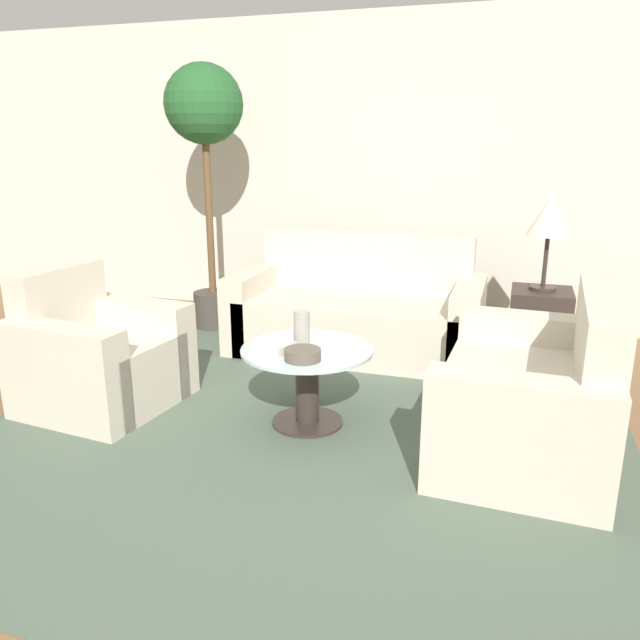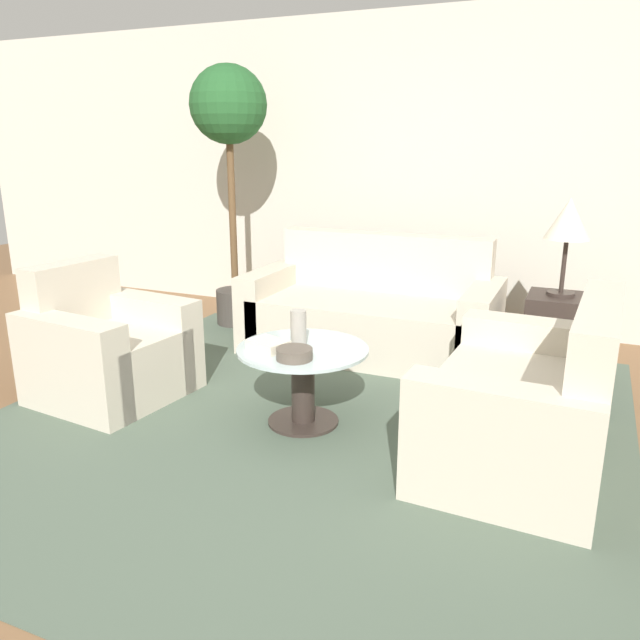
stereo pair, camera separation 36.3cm
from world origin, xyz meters
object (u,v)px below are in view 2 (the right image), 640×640
at_px(armchair, 106,352).
at_px(potted_plant, 229,133).
at_px(loveseat, 533,409).
at_px(book_stack, 268,345).
at_px(sofa_main, 373,315).
at_px(bowl, 294,354).
at_px(vase, 298,328).
at_px(coffee_table, 302,375).
at_px(table_lamp, 569,222).

relative_size(armchair, potted_plant, 0.42).
distance_m(loveseat, potted_plant, 3.34).
height_order(armchair, book_stack, armchair).
bearing_deg(book_stack, sofa_main, 104.64).
height_order(sofa_main, bowl, sofa_main).
bearing_deg(bowl, vase, 110.17).
bearing_deg(potted_plant, bowl, -51.16).
relative_size(loveseat, book_stack, 5.37).
height_order(coffee_table, vase, vase).
distance_m(armchair, vase, 1.31).
distance_m(sofa_main, table_lamp, 1.53).
bearing_deg(vase, armchair, -173.38).
bearing_deg(coffee_table, table_lamp, 47.77).
xyz_separation_m(potted_plant, bowl, (1.45, -1.80, -1.14)).
bearing_deg(bowl, armchair, 176.72).
bearing_deg(vase, table_lamp, 46.11).
bearing_deg(armchair, vase, -77.33).
bearing_deg(book_stack, loveseat, 25.21).
xyz_separation_m(armchair, potted_plant, (-0.09, 1.72, 1.34)).
bearing_deg(table_lamp, vase, -133.89).
bearing_deg(vase, loveseat, 0.97).
height_order(loveseat, book_stack, loveseat).
bearing_deg(table_lamp, potted_plant, 175.35).
bearing_deg(coffee_table, loveseat, 2.75).
distance_m(potted_plant, book_stack, 2.40).
bearing_deg(vase, coffee_table, -44.01).
distance_m(coffee_table, potted_plant, 2.51).
bearing_deg(vase, book_stack, -129.63).
bearing_deg(table_lamp, book_stack, -133.51).
xyz_separation_m(vase, book_stack, (-0.12, -0.14, -0.07)).
distance_m(sofa_main, coffee_table, 1.39).
height_order(sofa_main, table_lamp, table_lamp).
relative_size(coffee_table, potted_plant, 0.34).
bearing_deg(potted_plant, loveseat, -30.39).
bearing_deg(coffee_table, book_stack, -146.36).
height_order(potted_plant, vase, potted_plant).
xyz_separation_m(potted_plant, book_stack, (1.24, -1.71, -1.14)).
height_order(coffee_table, book_stack, book_stack).
xyz_separation_m(armchair, loveseat, (2.55, 0.17, -0.00)).
xyz_separation_m(sofa_main, book_stack, (-0.10, -1.49, 0.20)).
height_order(coffee_table, bowl, bowl).
relative_size(sofa_main, vase, 9.27).
relative_size(sofa_main, bowl, 9.64).
relative_size(potted_plant, book_stack, 8.76).
height_order(armchair, table_lamp, table_lamp).
bearing_deg(book_stack, coffee_table, 52.15).
relative_size(table_lamp, book_stack, 2.63).
relative_size(armchair, table_lamp, 1.40).
relative_size(table_lamp, potted_plant, 0.30).
relative_size(coffee_table, book_stack, 3.00).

